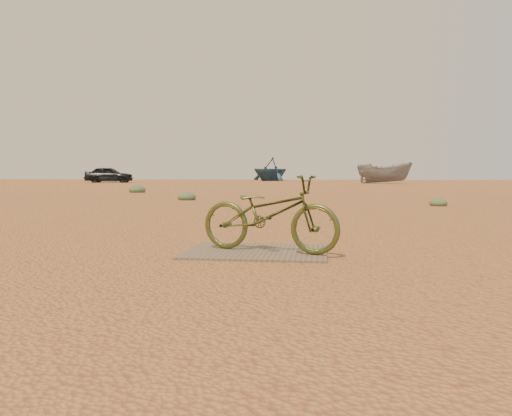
# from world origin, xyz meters

# --- Properties ---
(ground) EXTENTS (120.00, 120.00, 0.00)m
(ground) POSITION_xyz_m (0.00, 0.00, 0.00)
(ground) COLOR #B87E40
(ground) RESTS_ON ground
(plywood_board) EXTENTS (1.48, 1.11, 0.02)m
(plywood_board) POSITION_xyz_m (0.06, -0.06, 0.01)
(plywood_board) COLOR #715E4D
(plywood_board) RESTS_ON ground
(bicycle) EXTENTS (1.60, 0.93, 0.80)m
(bicycle) POSITION_xyz_m (0.21, -0.10, 0.42)
(bicycle) COLOR #495023
(bicycle) RESTS_ON plywood_board
(car) EXTENTS (4.35, 2.28, 1.41)m
(car) POSITION_xyz_m (-18.07, 37.09, 0.71)
(car) COLOR black
(car) RESTS_ON ground
(boat_near_left) EXTENTS (5.70, 6.06, 1.02)m
(boat_near_left) POSITION_xyz_m (-20.19, 41.78, 0.51)
(boat_near_left) COLOR white
(boat_near_left) RESTS_ON ground
(boat_far_left) EXTENTS (6.33, 6.44, 2.57)m
(boat_far_left) POSITION_xyz_m (-4.84, 48.73, 1.28)
(boat_far_left) COLOR navy
(boat_far_left) RESTS_ON ground
(boat_mid_right) EXTENTS (4.53, 1.95, 1.72)m
(boat_mid_right) POSITION_xyz_m (5.76, 36.40, 0.86)
(boat_mid_right) COLOR gray
(boat_mid_right) RESTS_ON ground
(kale_a) EXTENTS (0.58, 0.58, 0.32)m
(kale_a) POSITION_xyz_m (-3.46, 9.93, 0.00)
(kale_a) COLOR #57714B
(kale_a) RESTS_ON ground
(kale_b) EXTENTS (0.45, 0.45, 0.25)m
(kale_b) POSITION_xyz_m (3.71, 8.04, 0.00)
(kale_b) COLOR #57714B
(kale_b) RESTS_ON ground
(kale_c) EXTENTS (0.73, 0.73, 0.40)m
(kale_c) POSITION_xyz_m (-7.23, 15.57, 0.00)
(kale_c) COLOR #57714B
(kale_c) RESTS_ON ground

